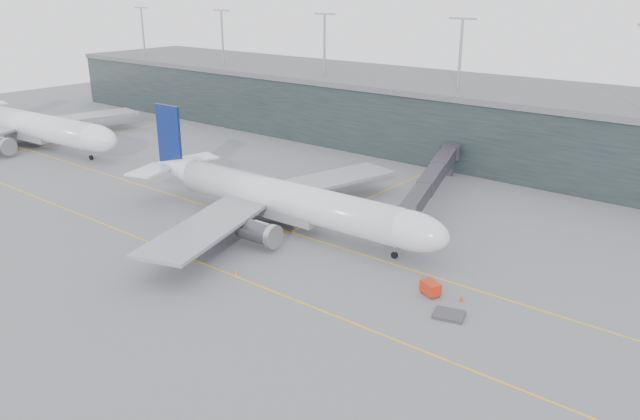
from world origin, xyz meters
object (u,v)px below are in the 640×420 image
Objects in this scene: main_aircraft at (284,199)px; jet_bridge at (445,178)px; second_aircraft at (31,125)px; gse_cart at (431,288)px.

main_aircraft is 1.31× the size of jet_bridge.
second_aircraft is at bearing 177.17° from main_aircraft.
main_aircraft is at bearing -168.32° from gse_cart.
second_aircraft reaches higher than main_aircraft.
second_aircraft is 109.59m from gse_cart.
second_aircraft is 21.85× the size of gse_cart.
gse_cart is (109.28, -7.27, -3.98)m from second_aircraft.
main_aircraft reaches higher than gse_cart.
jet_bridge is at bearing 138.79° from gse_cart.
gse_cart is at bearing -82.74° from jet_bridge.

